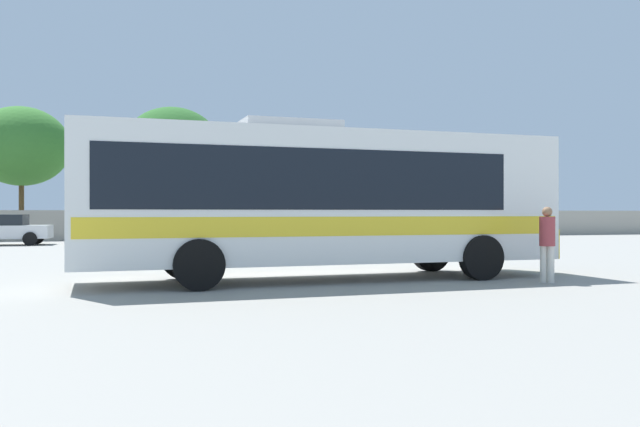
% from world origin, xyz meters
% --- Properties ---
extents(ground_plane, '(300.00, 300.00, 0.00)m').
position_xyz_m(ground_plane, '(0.00, 10.00, 0.00)').
color(ground_plane, gray).
extents(perimeter_wall, '(80.00, 0.30, 1.68)m').
position_xyz_m(perimeter_wall, '(0.00, 23.85, 0.84)').
color(perimeter_wall, '#9E998C').
rests_on(perimeter_wall, ground_plane).
extents(coach_bus_white_yellow, '(11.26, 3.01, 3.64)m').
position_xyz_m(coach_bus_white_yellow, '(0.91, -0.50, 1.94)').
color(coach_bus_white_yellow, white).
rests_on(coach_bus_white_yellow, ground_plane).
extents(attendant_by_bus_door, '(0.48, 0.48, 1.69)m').
position_xyz_m(attendant_by_bus_door, '(5.60, -2.57, 0.96)').
color(attendant_by_bus_door, silver).
rests_on(attendant_by_bus_door, ground_plane).
extents(parked_car_second_white, '(4.14, 2.17, 1.46)m').
position_xyz_m(parked_car_second_white, '(-8.81, 19.46, 0.78)').
color(parked_car_second_white, silver).
rests_on(parked_car_second_white, ground_plane).
extents(parked_car_third_white, '(4.48, 2.03, 1.41)m').
position_xyz_m(parked_car_third_white, '(-3.07, 20.26, 0.76)').
color(parked_car_third_white, silver).
rests_on(parked_car_third_white, ground_plane).
extents(parked_car_rightmost_silver, '(4.55, 2.16, 1.51)m').
position_xyz_m(parked_car_rightmost_silver, '(2.35, 20.28, 0.80)').
color(parked_car_rightmost_silver, '#B7BABF').
rests_on(parked_car_rightmost_silver, ground_plane).
extents(roadside_tree_midleft, '(5.90, 5.90, 8.26)m').
position_xyz_m(roadside_tree_midleft, '(-9.50, 30.39, 5.74)').
color(roadside_tree_midleft, brown).
rests_on(roadside_tree_midleft, ground_plane).
extents(roadside_tree_midright, '(5.95, 5.95, 7.98)m').
position_xyz_m(roadside_tree_midright, '(-0.46, 26.15, 5.45)').
color(roadside_tree_midright, brown).
rests_on(roadside_tree_midright, ground_plane).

